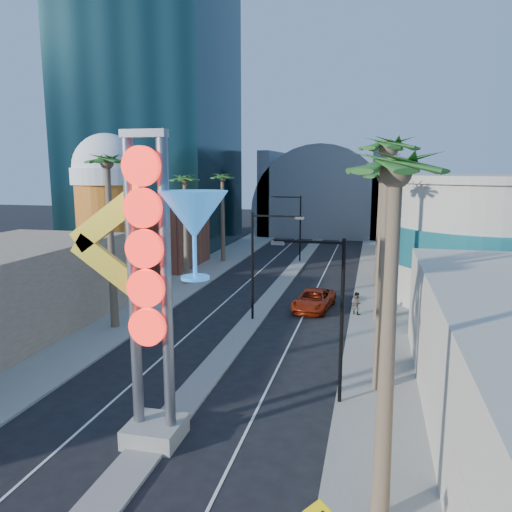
{
  "coord_description": "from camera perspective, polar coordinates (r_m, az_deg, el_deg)",
  "views": [
    {
      "loc": [
        8.44,
        -14.57,
        11.1
      ],
      "look_at": [
        -0.21,
        21.99,
        4.52
      ],
      "focal_mm": 35.0,
      "sensor_mm": 36.0,
      "label": 1
    }
  ],
  "objects": [
    {
      "name": "turquoise_building",
      "position": [
        45.96,
        25.2,
        1.67
      ],
      "size": [
        16.6,
        16.6,
        10.6
      ],
      "color": "#BCB29F",
      "rests_on": "ground"
    },
    {
      "name": "median",
      "position": [
        54.37,
        4.1,
        -1.79
      ],
      "size": [
        1.6,
        84.0,
        0.15
      ],
      "primitive_type": "cube",
      "color": "gray",
      "rests_on": "ground"
    },
    {
      "name": "streetlight_1",
      "position": [
        59.58,
        4.57,
        3.91
      ],
      "size": [
        3.79,
        0.25,
        8.0
      ],
      "color": "black",
      "rests_on": "ground"
    },
    {
      "name": "palm_2",
      "position": [
        47.89,
        -8.14,
        7.9
      ],
      "size": [
        2.4,
        2.4,
        11.2
      ],
      "color": "brown",
      "rests_on": "ground"
    },
    {
      "name": "pedestrian_b",
      "position": [
        38.91,
        11.38,
        -5.3
      ],
      "size": [
        1.05,
        1.0,
        1.71
      ],
      "primitive_type": "imported",
      "rotation": [
        0.0,
        0.0,
        2.55
      ],
      "color": "gray",
      "rests_on": "sidewalk_east"
    },
    {
      "name": "canopy",
      "position": [
        87.25,
        7.75,
        5.38
      ],
      "size": [
        22.0,
        16.0,
        22.0
      ],
      "color": "slate",
      "rests_on": "ground"
    },
    {
      "name": "sidewalk_west",
      "position": [
        53.86,
        -6.45,
        -1.94
      ],
      "size": [
        5.0,
        100.0,
        0.15
      ],
      "primitive_type": "cube",
      "color": "gray",
      "rests_on": "ground"
    },
    {
      "name": "palm_7",
      "position": [
        48.57,
        14.16,
        9.31
      ],
      "size": [
        2.4,
        2.4,
        12.7
      ],
      "color": "brown",
      "rests_on": "ground"
    },
    {
      "name": "beer_mug",
      "position": [
        51.42,
        -16.47,
        5.9
      ],
      "size": [
        7.0,
        7.0,
        14.5
      ],
      "color": "#CE541B",
      "rests_on": "ground"
    },
    {
      "name": "streetlight_0",
      "position": [
        36.0,
        0.44,
        -0.02
      ],
      "size": [
        3.79,
        0.25,
        8.0
      ],
      "color": "black",
      "rests_on": "ground"
    },
    {
      "name": "palm_6",
      "position": [
        36.59,
        14.31,
        7.8
      ],
      "size": [
        2.4,
        2.4,
        11.7
      ],
      "color": "brown",
      "rests_on": "ground"
    },
    {
      "name": "palm_3",
      "position": [
        59.22,
        -3.87,
        8.35
      ],
      "size": [
        2.4,
        2.4,
        11.2
      ],
      "color": "brown",
      "rests_on": "ground"
    },
    {
      "name": "hotel_tower",
      "position": [
        74.51,
        -11.82,
        20.49
      ],
      "size": [
        20.0,
        20.0,
        50.0
      ],
      "primitive_type": "cube",
      "color": "black",
      "rests_on": "ground"
    },
    {
      "name": "palm_4",
      "position": [
        14.6,
        15.59,
        6.74
      ],
      "size": [
        2.4,
        2.4,
        12.2
      ],
      "color": "brown",
      "rests_on": "ground"
    },
    {
      "name": "streetlight_2",
      "position": [
        23.49,
        8.67,
        -5.66
      ],
      "size": [
        3.45,
        0.25,
        8.0
      ],
      "color": "black",
      "rests_on": "ground"
    },
    {
      "name": "palm_1",
      "position": [
        35.2,
        -16.61,
        9.08
      ],
      "size": [
        2.4,
        2.4,
        12.7
      ],
      "color": "brown",
      "rests_on": "ground"
    },
    {
      "name": "neon_sign",
      "position": [
        19.49,
        -10.01,
        -1.44
      ],
      "size": [
        6.53,
        2.6,
        12.55
      ],
      "color": "gray",
      "rests_on": "ground"
    },
    {
      "name": "red_pickup",
      "position": [
        40.16,
        6.62,
        -5.0
      ],
      "size": [
        3.31,
        5.98,
        1.58
      ],
      "primitive_type": "imported",
      "rotation": [
        0.0,
        0.0,
        -0.12
      ],
      "color": "#96240B",
      "rests_on": "ground"
    },
    {
      "name": "palm_5",
      "position": [
        24.58,
        14.84,
        10.0
      ],
      "size": [
        2.4,
        2.4,
        13.2
      ],
      "color": "brown",
      "rests_on": "ground"
    },
    {
      "name": "sidewalk_east",
      "position": [
        50.79,
        14.2,
        -2.91
      ],
      "size": [
        5.0,
        100.0,
        0.15
      ],
      "primitive_type": "cube",
      "color": "gray",
      "rests_on": "ground"
    },
    {
      "name": "ground",
      "position": [
        20.17,
        -15.28,
        -23.84
      ],
      "size": [
        240.0,
        240.0,
        0.0
      ],
      "primitive_type": "plane",
      "color": "black",
      "rests_on": "ground"
    },
    {
      "name": "brick_filler_west",
      "position": [
        58.41,
        -11.55,
        2.75
      ],
      "size": [
        10.0,
        10.0,
        8.0
      ],
      "primitive_type": "cube",
      "color": "brown",
      "rests_on": "ground"
    },
    {
      "name": "filler_east",
      "position": [
        63.32,
        20.15,
        3.8
      ],
      "size": [
        10.0,
        20.0,
        10.0
      ],
      "primitive_type": "cube",
      "color": "#907A5D",
      "rests_on": "ground"
    }
  ]
}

